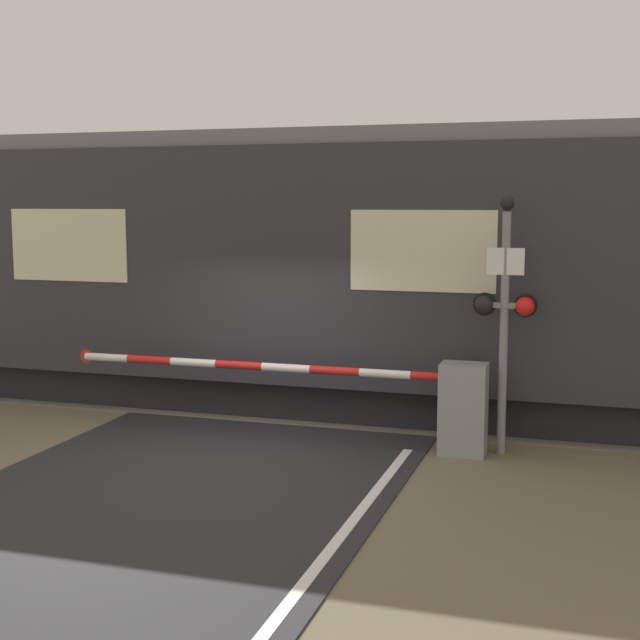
# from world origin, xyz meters

# --- Properties ---
(ground_plane) EXTENTS (80.00, 80.00, 0.00)m
(ground_plane) POSITION_xyz_m (0.00, 0.00, 0.00)
(ground_plane) COLOR #6B6047
(track_bed) EXTENTS (36.00, 3.20, 0.13)m
(track_bed) POSITION_xyz_m (0.00, 3.38, 0.02)
(track_bed) COLOR #666056
(track_bed) RESTS_ON ground_plane
(train) EXTENTS (20.17, 3.22, 4.32)m
(train) POSITION_xyz_m (2.16, 3.38, 2.21)
(train) COLOR black
(train) RESTS_ON ground_plane
(crossing_barrier) EXTENTS (5.97, 0.44, 1.20)m
(crossing_barrier) POSITION_xyz_m (2.37, 1.09, 0.67)
(crossing_barrier) COLOR gray
(crossing_barrier) RESTS_ON ground_plane
(signal_post) EXTENTS (0.82, 0.26, 3.33)m
(signal_post) POSITION_xyz_m (3.33, 1.26, 1.90)
(signal_post) COLOR gray
(signal_post) RESTS_ON ground_plane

